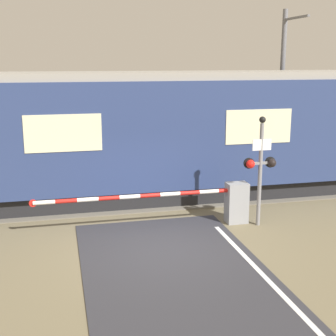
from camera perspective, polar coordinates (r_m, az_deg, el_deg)
The scene contains 6 objects.
ground_plane at distance 11.90m, azimuth -0.78°, elevation -9.59°, with size 80.00×80.00×0.00m, color #6B6047.
track_bed at distance 15.89m, azimuth -4.16°, elevation -3.65°, with size 36.00×3.20×0.13m.
train at distance 16.42m, azimuth 8.84°, elevation 4.38°, with size 21.87×2.97×4.21m.
crossing_barrier at distance 13.38m, azimuth 6.34°, elevation -4.07°, with size 6.01×0.44×1.17m.
signal_post at distance 13.15m, azimuth 11.22°, elevation 0.43°, with size 0.94×0.26×3.09m.
catenary_pole at distance 19.65m, azimuth 13.71°, elevation 9.26°, with size 0.20×1.90×6.52m.
Camera 1 is at (-2.37, -10.73, 4.57)m, focal length 50.00 mm.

